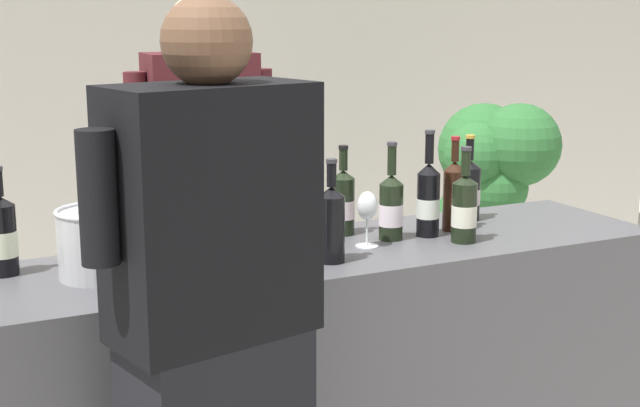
% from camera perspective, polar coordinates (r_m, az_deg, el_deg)
% --- Properties ---
extents(wall_back, '(8.00, 0.10, 2.80)m').
position_cam_1_polar(wall_back, '(5.17, -12.94, 9.17)').
color(wall_back, beige).
rests_on(wall_back, ground_plane).
extents(counter, '(2.33, 0.59, 0.91)m').
position_cam_1_polar(counter, '(2.95, -0.13, -11.60)').
color(counter, '#4C4C51').
rests_on(counter, ground_plane).
extents(wine_bottle_0, '(0.08, 0.08, 0.36)m').
position_cam_1_polar(wine_bottle_0, '(2.97, 6.94, 0.30)').
color(wine_bottle_0, black).
rests_on(wine_bottle_0, counter).
extents(wine_bottle_1, '(0.08, 0.08, 0.31)m').
position_cam_1_polar(wine_bottle_1, '(2.64, 0.74, -1.20)').
color(wine_bottle_1, black).
rests_on(wine_bottle_1, counter).
extents(wine_bottle_2, '(0.08, 0.08, 0.31)m').
position_cam_1_polar(wine_bottle_2, '(2.67, -19.69, -1.98)').
color(wine_bottle_2, black).
rests_on(wine_bottle_2, counter).
extents(wine_bottle_3, '(0.07, 0.07, 0.35)m').
position_cam_1_polar(wine_bottle_3, '(2.75, -5.49, -0.63)').
color(wine_bottle_3, black).
rests_on(wine_bottle_3, counter).
extents(wine_bottle_4, '(0.07, 0.07, 0.32)m').
position_cam_1_polar(wine_bottle_4, '(3.06, 8.57, 0.61)').
color(wine_bottle_4, black).
rests_on(wine_bottle_4, counter).
extents(wine_bottle_5, '(0.08, 0.08, 0.31)m').
position_cam_1_polar(wine_bottle_5, '(2.91, 9.22, -0.31)').
color(wine_bottle_5, black).
rests_on(wine_bottle_5, counter).
extents(wine_bottle_6, '(0.08, 0.08, 0.30)m').
position_cam_1_polar(wine_bottle_6, '(2.97, 1.49, 0.09)').
color(wine_bottle_6, black).
rests_on(wine_bottle_6, counter).
extents(wine_bottle_7, '(0.09, 0.09, 0.31)m').
position_cam_1_polar(wine_bottle_7, '(3.23, 9.49, 0.88)').
color(wine_bottle_7, black).
rests_on(wine_bottle_7, counter).
extents(wine_bottle_8, '(0.08, 0.08, 0.32)m').
position_cam_1_polar(wine_bottle_8, '(2.91, 4.57, -0.20)').
color(wine_bottle_8, black).
rests_on(wine_bottle_8, counter).
extents(wine_bottle_9, '(0.08, 0.08, 0.32)m').
position_cam_1_polar(wine_bottle_9, '(2.76, -1.36, -0.69)').
color(wine_bottle_9, black).
rests_on(wine_bottle_9, counter).
extents(wine_glass, '(0.07, 0.07, 0.18)m').
position_cam_1_polar(wine_glass, '(2.81, 3.05, -0.32)').
color(wine_glass, silver).
rests_on(wine_glass, counter).
extents(ice_bucket, '(0.24, 0.24, 0.20)m').
position_cam_1_polar(ice_bucket, '(2.57, -13.89, -2.42)').
color(ice_bucket, silver).
rests_on(ice_bucket, counter).
extents(person_server, '(0.54, 0.26, 1.70)m').
position_cam_1_polar(person_server, '(3.34, -7.44, -1.86)').
color(person_server, black).
rests_on(person_server, ground_plane).
extents(person_guest, '(0.60, 0.33, 1.68)m').
position_cam_1_polar(person_guest, '(2.13, -6.71, -10.80)').
color(person_guest, black).
rests_on(person_guest, ground_plane).
extents(potted_shrub, '(0.56, 0.65, 1.20)m').
position_cam_1_polar(potted_shrub, '(4.65, 10.78, 1.75)').
color(potted_shrub, brown).
rests_on(potted_shrub, ground_plane).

